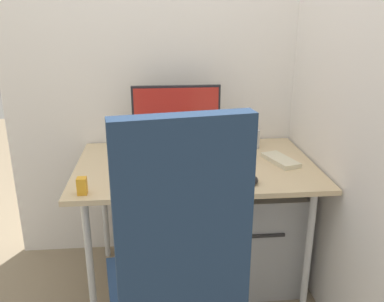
% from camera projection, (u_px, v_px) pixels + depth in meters
% --- Properties ---
extents(ground_plane, '(8.00, 8.00, 0.00)m').
position_uv_depth(ground_plane, '(195.00, 280.00, 2.43)').
color(ground_plane, gray).
extents(wall_back, '(2.20, 0.04, 2.80)m').
position_uv_depth(wall_back, '(189.00, 31.00, 2.38)').
color(wall_back, white).
rests_on(wall_back, ground_plane).
extents(wall_side_right, '(0.04, 1.74, 2.80)m').
position_uv_depth(wall_side_right, '(340.00, 37.00, 1.90)').
color(wall_side_right, white).
rests_on(wall_side_right, ground_plane).
extents(desk, '(1.26, 0.80, 0.74)m').
position_uv_depth(desk, '(196.00, 173.00, 2.21)').
color(desk, '#D1B78C').
rests_on(desk, ground_plane).
extents(office_chair, '(0.62, 0.62, 1.24)m').
position_uv_depth(office_chair, '(177.00, 272.00, 1.48)').
color(office_chair, black).
rests_on(office_chair, ground_plane).
extents(filing_cabinet, '(0.48, 0.55, 0.60)m').
position_uv_depth(filing_cabinet, '(249.00, 229.00, 2.40)').
color(filing_cabinet, '#9EA0A5').
rests_on(filing_cabinet, ground_plane).
extents(monitor, '(0.50, 0.17, 0.38)m').
position_uv_depth(monitor, '(176.00, 117.00, 2.32)').
color(monitor, black).
rests_on(monitor, desk).
extents(keyboard, '(0.48, 0.18, 0.02)m').
position_uv_depth(keyboard, '(176.00, 182.00, 1.93)').
color(keyboard, black).
rests_on(keyboard, desk).
extents(mouse, '(0.08, 0.11, 0.03)m').
position_uv_depth(mouse, '(252.00, 180.00, 1.94)').
color(mouse, black).
rests_on(mouse, desk).
extents(pen_holder, '(0.08, 0.08, 0.19)m').
position_uv_depth(pen_holder, '(253.00, 138.00, 2.43)').
color(pen_holder, '#B2B5BA').
rests_on(pen_holder, desk).
extents(notebook, '(0.17, 0.25, 0.02)m').
position_uv_depth(notebook, '(280.00, 160.00, 2.20)').
color(notebook, beige).
rests_on(notebook, desk).
extents(desk_clamp_accessory, '(0.04, 0.04, 0.08)m').
position_uv_depth(desk_clamp_accessory, '(82.00, 186.00, 1.82)').
color(desk_clamp_accessory, orange).
rests_on(desk_clamp_accessory, desk).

